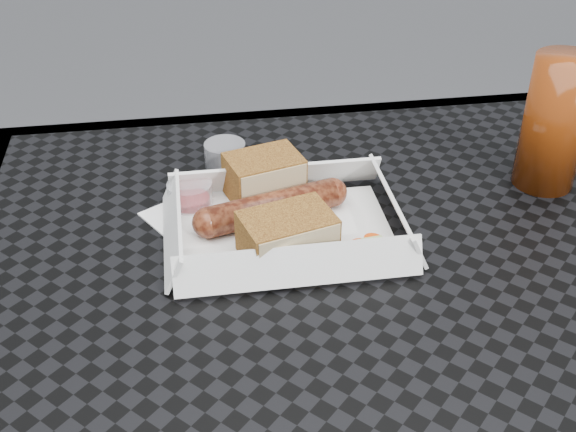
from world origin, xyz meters
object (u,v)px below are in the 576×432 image
object	(u,v)px
bratwurst	(272,207)
drink_glass	(555,123)
food_tray	(287,233)
patio_table	(351,348)

from	to	relation	value
bratwurst	drink_glass	distance (m)	0.33
food_tray	drink_glass	size ratio (longest dim) A/B	1.41
patio_table	drink_glass	world-z (taller)	drink_glass
patio_table	drink_glass	distance (m)	0.34
food_tray	bratwurst	distance (m)	0.03
drink_glass	patio_table	bearing A→B (deg)	-148.70
patio_table	food_tray	world-z (taller)	food_tray
patio_table	drink_glass	size ratio (longest dim) A/B	5.14
food_tray	drink_glass	bearing A→B (deg)	10.57
bratwurst	drink_glass	xyz separation A→B (m)	(0.33, 0.04, 0.06)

